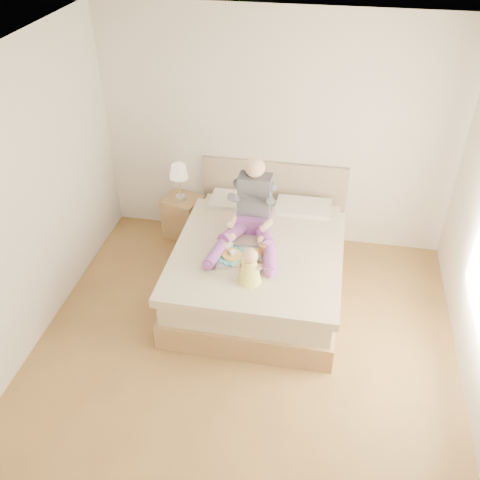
% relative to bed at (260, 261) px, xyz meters
% --- Properties ---
extents(room, '(4.02, 4.22, 2.71)m').
position_rel_bed_xyz_m(room, '(0.08, -1.08, 1.19)').
color(room, brown).
rests_on(room, ground).
extents(bed, '(1.70, 2.18, 1.00)m').
position_rel_bed_xyz_m(bed, '(0.00, 0.00, 0.00)').
color(bed, olive).
rests_on(bed, ground).
extents(nightstand, '(0.51, 0.48, 0.51)m').
position_rel_bed_xyz_m(nightstand, '(-1.08, 0.80, -0.06)').
color(nightstand, olive).
rests_on(nightstand, ground).
extents(lamp, '(0.22, 0.22, 0.45)m').
position_rel_bed_xyz_m(lamp, '(-1.10, 0.79, 0.54)').
color(lamp, silver).
rests_on(lamp, nightstand).
extents(adult, '(0.72, 1.01, 0.84)m').
position_rel_bed_xyz_m(adult, '(-0.12, 0.07, 0.54)').
color(adult, '#733688').
rests_on(adult, bed).
extents(tray, '(0.54, 0.45, 0.14)m').
position_rel_bed_xyz_m(tray, '(-0.14, -0.35, 0.32)').
color(tray, silver).
rests_on(tray, bed).
extents(baby, '(0.25, 0.34, 0.37)m').
position_rel_bed_xyz_m(baby, '(-0.00, -0.68, 0.44)').
color(baby, '#FFF350').
rests_on(baby, bed).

